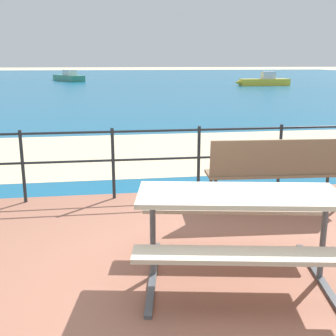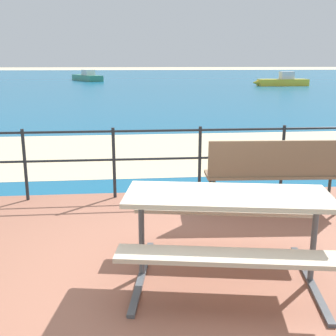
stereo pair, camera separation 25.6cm
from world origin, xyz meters
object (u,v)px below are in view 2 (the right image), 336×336
Objects in this scene: picnic_table at (227,216)px; boat_near at (282,81)px; park_bench at (277,168)px; boat_mid at (87,77)px.

boat_near reaches higher than picnic_table.
boat_near is (10.00, 27.05, -0.28)m from park_bench.
picnic_table is 1.88m from park_bench.
boat_near reaches higher than boat_mid.
park_bench reaches higher than picnic_table.
picnic_table is at bearing 61.31° from park_bench.
boat_mid reaches higher than park_bench.
boat_mid is at bearing -78.01° from park_bench.
park_bench is 37.38m from boat_mid.
boat_mid is (-4.70, 38.54, -0.29)m from picnic_table.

